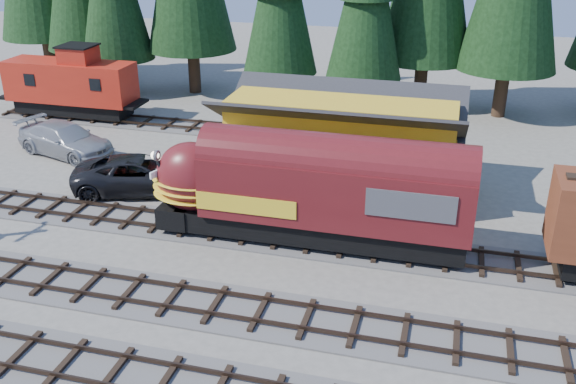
% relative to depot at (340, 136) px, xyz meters
% --- Properties ---
extents(ground, '(120.00, 120.00, 0.00)m').
position_rel_depot_xyz_m(ground, '(0.00, -10.50, -2.96)').
color(ground, '#6B665B').
rests_on(ground, ground).
extents(track_siding, '(68.00, 3.20, 0.33)m').
position_rel_depot_xyz_m(track_siding, '(10.00, -6.50, -2.90)').
color(track_siding, '#4C4947').
rests_on(track_siding, ground).
extents(track_main_south, '(68.00, 3.20, 0.33)m').
position_rel_depot_xyz_m(track_main_south, '(10.00, -12.50, -2.90)').
color(track_main_south, '#4C4947').
rests_on(track_main_south, ground).
extents(track_spur, '(32.00, 3.20, 0.33)m').
position_rel_depot_xyz_m(track_spur, '(-10.00, 7.50, -2.90)').
color(track_spur, '#4C4947').
rests_on(track_spur, ground).
extents(depot, '(12.80, 7.00, 5.30)m').
position_rel_depot_xyz_m(depot, '(0.00, 0.00, 0.00)').
color(depot, orange).
rests_on(depot, ground).
extents(locomotive, '(14.61, 2.90, 3.97)m').
position_rel_depot_xyz_m(locomotive, '(-0.52, -6.50, -0.61)').
color(locomotive, black).
rests_on(locomotive, ground).
extents(caboose, '(9.30, 2.70, 4.84)m').
position_rel_depot_xyz_m(caboose, '(-20.79, 7.50, -0.54)').
color(caboose, black).
rests_on(caboose, ground).
extents(pickup_truck_a, '(7.64, 5.27, 1.94)m').
position_rel_depot_xyz_m(pickup_truck_a, '(-10.15, -3.24, -1.99)').
color(pickup_truck_a, black).
rests_on(pickup_truck_a, ground).
extents(pickup_truck_b, '(7.14, 4.47, 1.93)m').
position_rel_depot_xyz_m(pickup_truck_b, '(-17.13, 0.64, -2.00)').
color(pickup_truck_b, '#9B9DA2').
rests_on(pickup_truck_b, ground).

